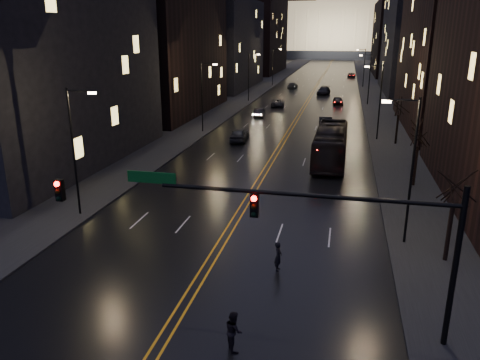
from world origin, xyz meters
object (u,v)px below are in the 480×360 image
Objects in this scene: oncoming_car_b at (259,112)px; receding_car_a at (325,123)px; traffic_signal at (313,221)px; pedestrian_b at (234,330)px; pedestrian_a at (278,256)px; oncoming_car_a at (239,135)px; bus at (331,145)px.

receding_car_a is (10.45, -7.62, 0.11)m from oncoming_car_b.
pedestrian_b is (-2.85, -2.00, -4.24)m from traffic_signal.
pedestrian_b reaches higher than pedestrian_a.
oncoming_car_a is at bearing 107.15° from traffic_signal.
traffic_signal is 6.88m from pedestrian_a.
pedestrian_a is (-1.92, -23.71, -0.94)m from bus.
bus reaches higher than pedestrian_b.
pedestrian_a is at bearing 96.89° from oncoming_car_b.
traffic_signal is 10.07× the size of pedestrian_b.
bus is 7.63× the size of pedestrian_a.
oncoming_car_b is 49.38m from pedestrian_a.
bus is 2.68× the size of oncoming_car_a.
pedestrian_b reaches higher than oncoming_car_a.
receding_car_a is at bearing 1.96° from pedestrian_a.
receding_car_a is at bearing -138.72° from oncoming_car_a.
bus is at bearing 142.72° from oncoming_car_a.
receding_car_a is 47.80m from pedestrian_b.
traffic_signal is at bearing -89.15° from bus.
bus is 30.85m from pedestrian_b.
oncoming_car_b is at bearing -91.64° from oncoming_car_a.
oncoming_car_a is at bearing 19.25° from pedestrian_a.
oncoming_car_a is (-11.01, 7.24, -0.96)m from bus.
traffic_signal reaches higher than oncoming_car_b.
oncoming_car_a is 2.85× the size of pedestrian_a.
oncoming_car_b is 2.51× the size of pedestrian_a.
receding_car_a is at bearing 91.68° from traffic_signal.
oncoming_car_b is at bearing 102.46° from traffic_signal.
oncoming_car_b is 0.86× the size of receding_car_a.
traffic_signal is 4.13× the size of oncoming_car_b.
receding_car_a is at bearing 139.36° from oncoming_car_b.
oncoming_car_a reaches higher than oncoming_car_b.
pedestrian_b is at bearing -94.46° from bus.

